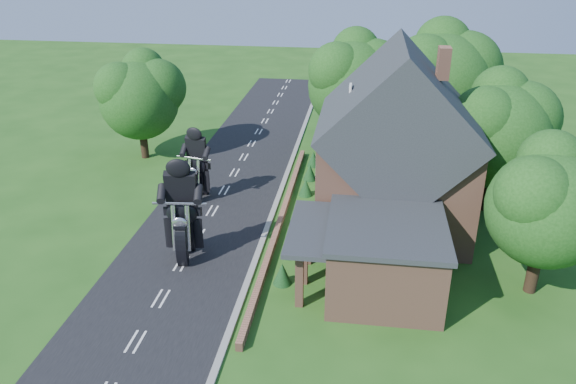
# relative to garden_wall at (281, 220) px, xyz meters

# --- Properties ---
(ground) EXTENTS (120.00, 120.00, 0.00)m
(ground) POSITION_rel_garden_wall_xyz_m (-4.30, -5.00, -0.20)
(ground) COLOR #204E15
(ground) RESTS_ON ground
(road) EXTENTS (7.00, 80.00, 0.02)m
(road) POSITION_rel_garden_wall_xyz_m (-4.30, -5.00, -0.19)
(road) COLOR black
(road) RESTS_ON ground
(kerb) EXTENTS (0.30, 80.00, 0.12)m
(kerb) POSITION_rel_garden_wall_xyz_m (-0.65, -5.00, -0.14)
(kerb) COLOR gray
(kerb) RESTS_ON ground
(garden_wall) EXTENTS (0.30, 22.00, 0.40)m
(garden_wall) POSITION_rel_garden_wall_xyz_m (0.00, 0.00, 0.00)
(garden_wall) COLOR #9A654E
(garden_wall) RESTS_ON ground
(house) EXTENTS (9.54, 8.64, 10.24)m
(house) POSITION_rel_garden_wall_xyz_m (6.19, 1.00, 4.14)
(house) COLOR #9A654E
(house) RESTS_ON ground
(annex) EXTENTS (7.05, 5.94, 3.44)m
(annex) POSITION_rel_garden_wall_xyz_m (5.57, -5.80, 1.57)
(annex) COLOR #9A654E
(annex) RESTS_ON ground
(tree_annex_side) EXTENTS (5.64, 5.20, 7.48)m
(tree_annex_side) POSITION_rel_garden_wall_xyz_m (12.83, -4.90, 4.49)
(tree_annex_side) COLOR black
(tree_annex_side) RESTS_ON ground
(tree_house_right) EXTENTS (6.51, 6.00, 8.40)m
(tree_house_right) POSITION_rel_garden_wall_xyz_m (12.35, 3.62, 4.99)
(tree_house_right) COLOR black
(tree_house_right) RESTS_ON ground
(tree_behind_house) EXTENTS (7.81, 7.20, 10.08)m
(tree_behind_house) POSITION_rel_garden_wall_xyz_m (9.88, 11.14, 6.03)
(tree_behind_house) COLOR black
(tree_behind_house) RESTS_ON ground
(tree_behind_left) EXTENTS (6.94, 6.40, 9.16)m
(tree_behind_left) POSITION_rel_garden_wall_xyz_m (3.86, 12.13, 5.53)
(tree_behind_left) COLOR black
(tree_behind_left) RESTS_ON ground
(tree_far_road) EXTENTS (6.08, 5.60, 7.84)m
(tree_far_road) POSITION_rel_garden_wall_xyz_m (-11.16, 9.11, 4.64)
(tree_far_road) COLOR black
(tree_far_road) RESTS_ON ground
(shrub_a) EXTENTS (0.90, 0.90, 1.10)m
(shrub_a) POSITION_rel_garden_wall_xyz_m (1.00, -6.00, 0.35)
(shrub_a) COLOR #103515
(shrub_a) RESTS_ON ground
(shrub_b) EXTENTS (0.90, 0.90, 1.10)m
(shrub_b) POSITION_rel_garden_wall_xyz_m (1.00, -3.50, 0.35)
(shrub_b) COLOR #103515
(shrub_b) RESTS_ON ground
(shrub_c) EXTENTS (0.90, 0.90, 1.10)m
(shrub_c) POSITION_rel_garden_wall_xyz_m (1.00, -1.00, 0.35)
(shrub_c) COLOR #103515
(shrub_c) RESTS_ON ground
(shrub_d) EXTENTS (0.90, 0.90, 1.10)m
(shrub_d) POSITION_rel_garden_wall_xyz_m (1.00, 4.00, 0.35)
(shrub_d) COLOR #103515
(shrub_d) RESTS_ON ground
(shrub_e) EXTENTS (0.90, 0.90, 1.10)m
(shrub_e) POSITION_rel_garden_wall_xyz_m (1.00, 6.50, 0.35)
(shrub_e) COLOR #103515
(shrub_e) RESTS_ON ground
(shrub_f) EXTENTS (0.90, 0.90, 1.10)m
(shrub_f) POSITION_rel_garden_wall_xyz_m (1.00, 9.00, 0.35)
(shrub_f) COLOR #103515
(shrub_f) RESTS_ON ground
(motorcycle_lead) EXTENTS (0.62, 1.81, 1.65)m
(motorcycle_lead) POSITION_rel_garden_wall_xyz_m (-4.19, -4.42, 0.63)
(motorcycle_lead) COLOR black
(motorcycle_lead) RESTS_ON ground
(motorcycle_follow) EXTENTS (0.67, 1.57, 1.42)m
(motorcycle_follow) POSITION_rel_garden_wall_xyz_m (-5.50, 2.56, 0.51)
(motorcycle_follow) COLOR black
(motorcycle_follow) RESTS_ON ground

